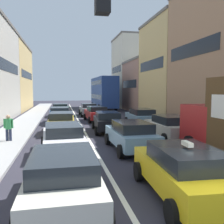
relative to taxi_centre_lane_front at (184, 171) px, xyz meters
The scene contains 18 objects.
sidewalk_left 19.32m from the taxi_centre_lane_front, 110.43° to the left, with size 2.60×64.00×0.14m, color #9B9B9B.
lane_stripe_left 18.19m from the taxi_centre_lane_front, 95.49° to the left, with size 0.16×60.00×0.01m, color silver.
lane_stripe_right 18.18m from the taxi_centre_lane_front, 84.76° to the left, with size 0.16×60.00×0.01m, color silver.
building_row_right 22.19m from the taxi_centre_lane_front, 62.88° to the left, with size 7.20×43.90×13.22m.
taxi_centre_lane_front is the anchor object (origin of this frame).
sedan_left_lane_front 3.38m from the taxi_centre_lane_front, behind, with size 2.07×4.30×1.49m.
sedan_centre_lane_second 5.78m from the taxi_centre_lane_front, 89.24° to the left, with size 2.14×4.34×1.49m.
wagon_left_lane_second 6.46m from the taxi_centre_lane_front, 121.21° to the left, with size 2.27×4.40×1.49m.
hatchback_centre_lane_third 11.60m from the taxi_centre_lane_front, 90.37° to the left, with size 2.27×4.40×1.49m.
sedan_left_lane_third 12.40m from the taxi_centre_lane_front, 105.93° to the left, with size 2.18×4.36×1.49m.
coupe_centre_lane_fourth 17.94m from the taxi_centre_lane_front, 90.03° to the left, with size 2.26×4.39×1.49m.
sedan_left_lane_fourth 17.74m from the taxi_centre_lane_front, 101.70° to the left, with size 2.16×4.35×1.49m.
sedan_centre_lane_fifth 23.44m from the taxi_centre_lane_front, 90.55° to the left, with size 2.08×4.31×1.49m.
sedan_left_lane_fifth 23.80m from the taxi_centre_lane_front, 98.44° to the left, with size 2.18×4.36×1.49m.
sedan_right_lane_behind_truck 8.77m from the taxi_centre_lane_front, 68.22° to the left, with size 2.08×4.31×1.49m.
wagon_right_lane_far 14.34m from the taxi_centre_lane_front, 76.58° to the left, with size 2.09×4.32×1.49m.
bus_mid_queue_primary 32.98m from the taxi_centre_lane_front, 84.39° to the left, with size 2.97×10.55×5.06m.
pedestrian_near_kerb 10.96m from the taxi_centre_lane_front, 125.91° to the left, with size 0.54×0.34×1.66m.
Camera 1 is at (-3.35, -4.44, 3.08)m, focal length 39.95 mm.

